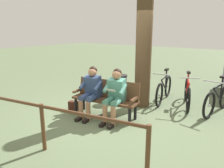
# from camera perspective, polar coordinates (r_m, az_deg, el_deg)

# --- Properties ---
(ground_plane) EXTENTS (40.00, 40.00, 0.00)m
(ground_plane) POSITION_cam_1_polar(r_m,az_deg,el_deg) (5.36, -0.94, -8.38)
(ground_plane) COLOR #566647
(bench) EXTENTS (1.66, 0.72, 0.87)m
(bench) POSITION_cam_1_polar(r_m,az_deg,el_deg) (5.24, -1.53, -3.04)
(bench) COLOR #51331E
(bench) RESTS_ON ground
(person_reading) EXTENTS (0.53, 0.81, 1.20)m
(person_reading) POSITION_cam_1_polar(r_m,az_deg,el_deg) (4.91, 0.80, -2.30)
(person_reading) COLOR #4C8C7A
(person_reading) RESTS_ON ground
(person_companion) EXTENTS (0.53, 0.81, 1.20)m
(person_companion) POSITION_cam_1_polar(r_m,az_deg,el_deg) (5.21, -5.53, -1.37)
(person_companion) COLOR #334772
(person_companion) RESTS_ON ground
(handbag) EXTENTS (0.33, 0.22, 0.24)m
(handbag) POSITION_cam_1_polar(r_m,az_deg,el_deg) (5.76, -9.81, -5.67)
(handbag) COLOR #3F1E14
(handbag) RESTS_ON ground
(tree_trunk) EXTENTS (0.42, 0.42, 3.42)m
(tree_trunk) POSITION_cam_1_polar(r_m,az_deg,el_deg) (5.77, 8.34, 10.61)
(tree_trunk) COLOR #4C3823
(tree_trunk) RESTS_ON ground
(litter_bin) EXTENTS (0.41, 0.41, 0.77)m
(litter_bin) POSITION_cam_1_polar(r_m,az_deg,el_deg) (6.35, 2.13, -1.04)
(litter_bin) COLOR slate
(litter_bin) RESTS_ON ground
(bicycle_blue) EXTENTS (0.48, 1.67, 0.94)m
(bicycle_blue) POSITION_cam_1_polar(r_m,az_deg,el_deg) (6.03, 25.91, -3.64)
(bicycle_blue) COLOR black
(bicycle_blue) RESTS_ON ground
(bicycle_purple) EXTENTS (0.69, 1.60, 0.94)m
(bicycle_purple) POSITION_cam_1_polar(r_m,az_deg,el_deg) (6.24, 19.11, -2.38)
(bicycle_purple) COLOR black
(bicycle_purple) RESTS_ON ground
(bicycle_green) EXTENTS (0.48, 1.67, 0.94)m
(bicycle_green) POSITION_cam_1_polar(r_m,az_deg,el_deg) (6.48, 13.46, -1.36)
(bicycle_green) COLOR black
(bicycle_green) RESTS_ON ground
(bicycle_black) EXTENTS (0.62, 1.63, 0.94)m
(bicycle_black) POSITION_cam_1_polar(r_m,az_deg,el_deg) (6.80, 8.58, -0.39)
(bicycle_black) COLOR black
(bicycle_black) RESTS_ON ground
(railing_fence) EXTENTS (3.73, 0.73, 0.85)m
(railing_fence) POSITION_cam_1_polar(r_m,az_deg,el_deg) (3.92, -17.85, -8.29)
(railing_fence) COLOR #51331E
(railing_fence) RESTS_ON ground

